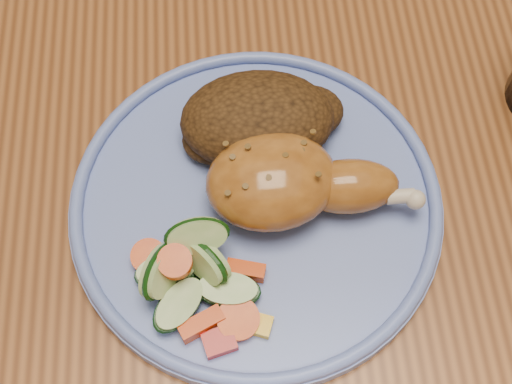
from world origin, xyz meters
TOP-DOWN VIEW (x-y plane):
  - ground at (0.00, 0.00)m, footprint 4.00×4.00m
  - dining_table at (0.00, 0.00)m, footprint 0.90×1.40m
  - plate at (-0.08, -0.09)m, footprint 0.28×0.28m
  - plate_rim at (-0.08, -0.09)m, footprint 0.27×0.27m
  - chicken_leg at (-0.06, -0.09)m, footprint 0.16×0.09m
  - rice_pilaf at (-0.07, -0.03)m, footprint 0.13×0.08m
  - vegetable_pile at (-0.13, -0.15)m, footprint 0.10×0.10m

SIDE VIEW (x-z plane):
  - ground at x=0.00m, z-range 0.00..0.00m
  - dining_table at x=0.00m, z-range 0.29..1.04m
  - plate at x=-0.08m, z-range 0.75..0.76m
  - plate_rim at x=-0.08m, z-range 0.76..0.77m
  - vegetable_pile at x=-0.13m, z-range 0.75..0.80m
  - rice_pilaf at x=-0.07m, z-range 0.76..0.81m
  - chicken_leg at x=-0.06m, z-range 0.76..0.81m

